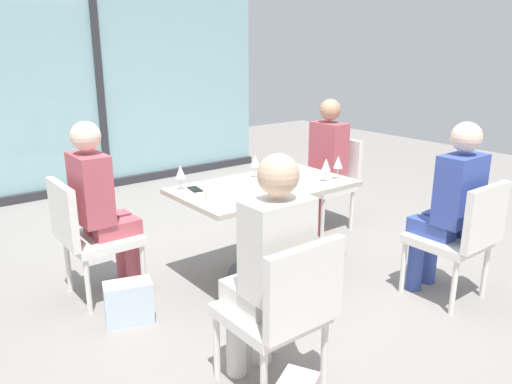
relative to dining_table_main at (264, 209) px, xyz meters
name	(u,v)px	position (x,y,z in m)	size (l,w,h in m)	color
ground_plane	(264,273)	(0.00, 0.00, -0.54)	(12.00, 12.00, 0.00)	gray
window_wall_backdrop	(99,90)	(0.00, 3.20, 0.68)	(4.52, 0.10, 2.70)	#8DB7BC
dining_table_main	(264,209)	(0.00, 0.00, 0.00)	(1.34, 0.76, 0.73)	#BCB29E
chair_far_left	(88,232)	(-1.20, 0.45, -0.04)	(0.50, 0.46, 0.87)	silver
chair_front_left	(283,307)	(-0.81, -1.15, -0.04)	(0.46, 0.50, 0.87)	silver
chair_far_right	(331,178)	(1.20, 0.45, -0.04)	(0.50, 0.46, 0.87)	silver
chair_front_right	(461,234)	(0.81, -1.15, -0.04)	(0.46, 0.50, 0.87)	silver
person_far_left	(101,201)	(-1.09, 0.45, 0.16)	(0.39, 0.34, 1.26)	#B24C56
person_front_left	(269,262)	(-0.81, -1.04, 0.16)	(0.34, 0.39, 1.26)	silver
person_far_right	(324,159)	(1.09, 0.45, 0.16)	(0.39, 0.34, 1.26)	#B24C56
person_front_right	(450,202)	(0.81, -1.04, 0.16)	(0.34, 0.39, 1.26)	#384C9E
wine_glass_0	(255,161)	(0.07, 0.20, 0.33)	(0.07, 0.07, 0.18)	silver
wine_glass_1	(281,169)	(0.07, -0.11, 0.33)	(0.07, 0.07, 0.18)	silver
wine_glass_2	(282,158)	(0.32, 0.16, 0.33)	(0.07, 0.07, 0.18)	silver
wine_glass_3	(338,163)	(0.55, -0.22, 0.33)	(0.07, 0.07, 0.18)	silver
wine_glass_4	(326,165)	(0.42, -0.22, 0.33)	(0.07, 0.07, 0.18)	silver
wine_glass_5	(180,172)	(-0.56, 0.26, 0.33)	(0.07, 0.07, 0.18)	silver
coffee_cup	(210,197)	(-0.57, -0.14, 0.24)	(0.08, 0.08, 0.09)	white
cell_phone_on_table	(195,189)	(-0.48, 0.20, 0.20)	(0.07, 0.14, 0.01)	black
handbag_0	(129,302)	(-1.14, -0.02, -0.40)	(0.30, 0.16, 0.28)	silver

